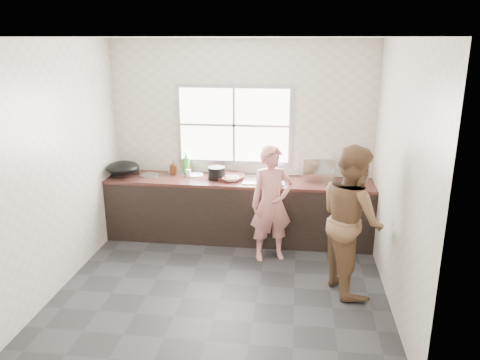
# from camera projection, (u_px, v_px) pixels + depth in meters

# --- Properties ---
(floor) EXTENTS (3.60, 3.20, 0.01)m
(floor) POSITION_uv_depth(u_px,v_px,m) (224.00, 284.00, 5.35)
(floor) COLOR #28282B
(floor) RESTS_ON ground
(ceiling) EXTENTS (3.60, 3.20, 0.01)m
(ceiling) POSITION_uv_depth(u_px,v_px,m) (222.00, 37.00, 4.56)
(ceiling) COLOR silver
(ceiling) RESTS_ON wall_back
(wall_back) EXTENTS (3.60, 0.01, 2.70)m
(wall_back) POSITION_uv_depth(u_px,v_px,m) (241.00, 139.00, 6.48)
(wall_back) COLOR beige
(wall_back) RESTS_ON ground
(wall_left) EXTENTS (0.01, 3.20, 2.70)m
(wall_left) POSITION_uv_depth(u_px,v_px,m) (62.00, 165.00, 5.17)
(wall_left) COLOR silver
(wall_left) RESTS_ON ground
(wall_right) EXTENTS (0.01, 3.20, 2.70)m
(wall_right) POSITION_uv_depth(u_px,v_px,m) (399.00, 176.00, 4.74)
(wall_right) COLOR beige
(wall_right) RESTS_ON ground
(wall_front) EXTENTS (3.60, 0.01, 2.70)m
(wall_front) POSITION_uv_depth(u_px,v_px,m) (188.00, 229.00, 3.43)
(wall_front) COLOR beige
(wall_front) RESTS_ON ground
(cabinet) EXTENTS (3.60, 0.62, 0.82)m
(cabinet) POSITION_uv_depth(u_px,v_px,m) (239.00, 211.00, 6.45)
(cabinet) COLOR black
(cabinet) RESTS_ON floor
(countertop) EXTENTS (3.60, 0.64, 0.04)m
(countertop) POSITION_uv_depth(u_px,v_px,m) (239.00, 181.00, 6.33)
(countertop) COLOR #3A1D17
(countertop) RESTS_ON cabinet
(sink) EXTENTS (0.55, 0.45, 0.02)m
(sink) POSITION_uv_depth(u_px,v_px,m) (264.00, 180.00, 6.28)
(sink) COLOR silver
(sink) RESTS_ON countertop
(faucet) EXTENTS (0.02, 0.02, 0.30)m
(faucet) POSITION_uv_depth(u_px,v_px,m) (266.00, 166.00, 6.43)
(faucet) COLOR silver
(faucet) RESTS_ON countertop
(window_frame) EXTENTS (1.60, 0.05, 1.10)m
(window_frame) POSITION_uv_depth(u_px,v_px,m) (234.00, 125.00, 6.42)
(window_frame) COLOR #9EA0A5
(window_frame) RESTS_ON wall_back
(window_glazing) EXTENTS (1.50, 0.01, 1.00)m
(window_glazing) POSITION_uv_depth(u_px,v_px,m) (234.00, 125.00, 6.40)
(window_glazing) COLOR white
(window_glazing) RESTS_ON window_frame
(woman) EXTENTS (0.58, 0.48, 1.37)m
(woman) POSITION_uv_depth(u_px,v_px,m) (271.00, 207.00, 5.79)
(woman) COLOR #D78481
(woman) RESTS_ON floor
(person_side) EXTENTS (0.85, 0.96, 1.64)m
(person_side) POSITION_uv_depth(u_px,v_px,m) (352.00, 219.00, 5.05)
(person_side) COLOR brown
(person_side) RESTS_ON floor
(cutting_board) EXTENTS (0.57, 0.57, 0.04)m
(cutting_board) POSITION_uv_depth(u_px,v_px,m) (229.00, 176.00, 6.39)
(cutting_board) COLOR #331814
(cutting_board) RESTS_ON countertop
(cleaver) EXTENTS (0.23, 0.16, 0.01)m
(cleaver) POSITION_uv_depth(u_px,v_px,m) (218.00, 174.00, 6.41)
(cleaver) COLOR silver
(cleaver) RESTS_ON cutting_board
(bowl_mince) EXTENTS (0.27, 0.27, 0.06)m
(bowl_mince) POSITION_uv_depth(u_px,v_px,m) (231.00, 179.00, 6.25)
(bowl_mince) COLOR silver
(bowl_mince) RESTS_ON countertop
(bowl_crabs) EXTENTS (0.23, 0.23, 0.07)m
(bowl_crabs) POSITION_uv_depth(u_px,v_px,m) (274.00, 181.00, 6.14)
(bowl_crabs) COLOR white
(bowl_crabs) RESTS_ON countertop
(bowl_held) EXTENTS (0.24, 0.24, 0.06)m
(bowl_held) POSITION_uv_depth(u_px,v_px,m) (267.00, 183.00, 6.07)
(bowl_held) COLOR white
(bowl_held) RESTS_ON countertop
(black_pot) EXTENTS (0.28, 0.28, 0.17)m
(black_pot) POSITION_uv_depth(u_px,v_px,m) (216.00, 173.00, 6.32)
(black_pot) COLOR black
(black_pot) RESTS_ON countertop
(plate_food) EXTENTS (0.24, 0.24, 0.02)m
(plate_food) POSITION_uv_depth(u_px,v_px,m) (195.00, 175.00, 6.51)
(plate_food) COLOR white
(plate_food) RESTS_ON countertop
(bottle_green) EXTENTS (0.14, 0.14, 0.32)m
(bottle_green) POSITION_uv_depth(u_px,v_px,m) (186.00, 162.00, 6.58)
(bottle_green) COLOR green
(bottle_green) RESTS_ON countertop
(bottle_brown_tall) EXTENTS (0.08, 0.09, 0.19)m
(bottle_brown_tall) POSITION_uv_depth(u_px,v_px,m) (174.00, 168.00, 6.54)
(bottle_brown_tall) COLOR #472511
(bottle_brown_tall) RESTS_ON countertop
(bottle_brown_short) EXTENTS (0.14, 0.14, 0.16)m
(bottle_brown_short) POSITION_uv_depth(u_px,v_px,m) (187.00, 168.00, 6.61)
(bottle_brown_short) COLOR #4D2A13
(bottle_brown_short) RESTS_ON countertop
(glass_jar) EXTENTS (0.08, 0.08, 0.10)m
(glass_jar) POSITION_uv_depth(u_px,v_px,m) (189.00, 173.00, 6.44)
(glass_jar) COLOR white
(glass_jar) RESTS_ON countertop
(burner) EXTENTS (0.47, 0.47, 0.06)m
(burner) POSITION_uv_depth(u_px,v_px,m) (126.00, 170.00, 6.68)
(burner) COLOR black
(burner) RESTS_ON countertop
(wok) EXTENTS (0.47, 0.47, 0.17)m
(wok) POSITION_uv_depth(u_px,v_px,m) (123.00, 168.00, 6.37)
(wok) COLOR black
(wok) RESTS_ON burner
(dish_rack) EXTENTS (0.45, 0.34, 0.31)m
(dish_rack) POSITION_uv_depth(u_px,v_px,m) (317.00, 168.00, 6.32)
(dish_rack) COLOR white
(dish_rack) RESTS_ON countertop
(pot_lid_left) EXTENTS (0.34, 0.34, 0.01)m
(pot_lid_left) POSITION_uv_depth(u_px,v_px,m) (150.00, 175.00, 6.50)
(pot_lid_left) COLOR #A6A9AD
(pot_lid_left) RESTS_ON countertop
(pot_lid_right) EXTENTS (0.28, 0.28, 0.01)m
(pot_lid_right) POSITION_uv_depth(u_px,v_px,m) (177.00, 172.00, 6.65)
(pot_lid_right) COLOR silver
(pot_lid_right) RESTS_ON countertop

